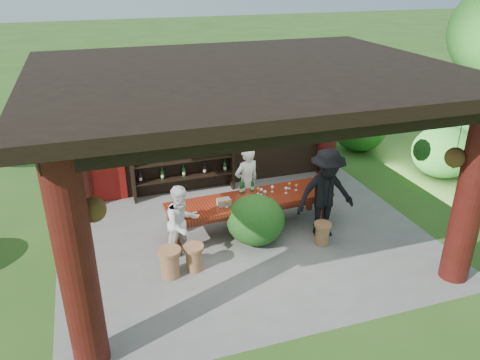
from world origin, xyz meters
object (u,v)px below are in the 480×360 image
object	(u,v)px
stool_near_right	(322,233)
napkin_basket	(224,202)
tasting_table	(250,203)
host	(247,183)
stool_near_left	(194,257)
stool_far_left	(170,262)
guest_man	(326,194)
guest_woman	(182,224)
wine_shelf	(183,152)

from	to	relation	value
stool_near_right	napkin_basket	xyz separation A→B (m)	(-1.80, 0.85, 0.57)
tasting_table	host	size ratio (longest dim) A/B	2.15
stool_near_left	napkin_basket	xyz separation A→B (m)	(0.85, 0.90, 0.55)
host	napkin_basket	distance (m)	1.03
stool_near_left	stool_far_left	xyz separation A→B (m)	(-0.46, -0.06, 0.03)
stool_near_left	host	world-z (taller)	host
tasting_table	stool_near_right	world-z (taller)	tasting_table
tasting_table	guest_man	distance (m)	1.56
tasting_table	guest_man	world-z (taller)	guest_man
stool_far_left	guest_man	distance (m)	3.37
guest_woman	guest_man	size ratio (longest dim) A/B	0.80
stool_far_left	napkin_basket	bearing A→B (deg)	36.48
wine_shelf	guest_woman	bearing A→B (deg)	-102.46
tasting_table	guest_woman	bearing A→B (deg)	-158.29
tasting_table	stool_near_left	size ratio (longest dim) A/B	7.03
stool_near_left	guest_woman	bearing A→B (deg)	104.92
stool_far_left	napkin_basket	size ratio (longest dim) A/B	2.16
stool_near_left	tasting_table	bearing A→B (deg)	35.29
wine_shelf	guest_woman	size ratio (longest dim) A/B	1.62
host	guest_man	size ratio (longest dim) A/B	0.86
stool_near_left	stool_far_left	bearing A→B (deg)	-172.19
stool_near_left	host	bearing A→B (deg)	45.80
wine_shelf	host	bearing A→B (deg)	-55.16
tasting_table	host	distance (m)	0.64
stool_far_left	host	world-z (taller)	host
wine_shelf	stool_near_left	world-z (taller)	wine_shelf
wine_shelf	stool_far_left	world-z (taller)	wine_shelf
stool_near_left	guest_woman	size ratio (longest dim) A/B	0.33
stool_near_left	guest_woman	xyz separation A→B (m)	(-0.11, 0.41, 0.50)
stool_far_left	napkin_basket	world-z (taller)	napkin_basket
tasting_table	stool_near_right	distance (m)	1.60
napkin_basket	guest_man	bearing A→B (deg)	-15.57
stool_near_right	host	bearing A→B (deg)	124.13
guest_man	napkin_basket	distance (m)	2.06
tasting_table	stool_far_left	world-z (taller)	tasting_table
wine_shelf	stool_far_left	size ratio (longest dim) A/B	4.43
stool_far_left	host	size ratio (longest dim) A/B	0.34
wine_shelf	guest_woman	world-z (taller)	wine_shelf
stool_far_left	guest_man	size ratio (longest dim) A/B	0.29
stool_near_left	guest_man	distance (m)	2.93
stool_near_right	tasting_table	bearing A→B (deg)	140.70
stool_near_right	napkin_basket	bearing A→B (deg)	154.64
stool_near_right	stool_far_left	world-z (taller)	stool_far_left
guest_woman	wine_shelf	bearing A→B (deg)	54.48
host	guest_man	world-z (taller)	guest_man
guest_man	napkin_basket	size ratio (longest dim) A/B	7.35
guest_woman	tasting_table	bearing A→B (deg)	-1.36
guest_man	wine_shelf	bearing A→B (deg)	130.90
stool_near_left	guest_man	xyz separation A→B (m)	(2.83, 0.35, 0.69)
wine_shelf	stool_near_right	size ratio (longest dim) A/B	5.31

